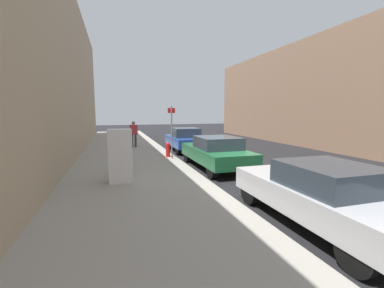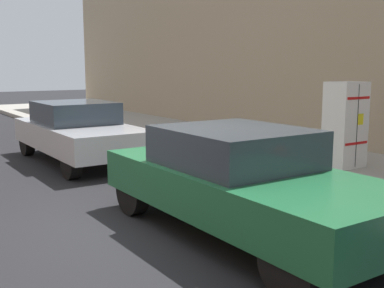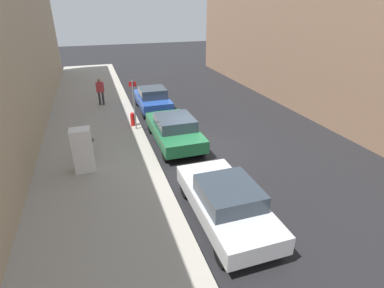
# 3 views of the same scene
# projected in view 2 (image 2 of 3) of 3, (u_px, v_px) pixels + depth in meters

# --- Properties ---
(ground_plane) EXTENTS (80.00, 80.00, 0.00)m
(ground_plane) POSITION_uv_depth(u_px,v_px,m) (149.00, 226.00, 6.70)
(ground_plane) COLOR black
(sidewalk_slab) EXTENTS (4.80, 44.00, 0.16)m
(sidewalk_slab) POSITION_uv_depth(u_px,v_px,m) (356.00, 179.00, 9.14)
(sidewalk_slab) COLOR #9E998E
(sidewalk_slab) RESTS_ON ground
(discarded_refrigerator) EXTENTS (0.75, 0.59, 1.74)m
(discarded_refrigerator) POSITION_uv_depth(u_px,v_px,m) (345.00, 125.00, 9.80)
(discarded_refrigerator) COLOR white
(discarded_refrigerator) RESTS_ON sidewalk_slab
(parked_sedan_silver) EXTENTS (1.82, 4.35, 1.39)m
(parked_sedan_silver) POSITION_uv_depth(u_px,v_px,m) (78.00, 131.00, 11.17)
(parked_sedan_silver) COLOR silver
(parked_sedan_silver) RESTS_ON ground
(parked_sedan_green) EXTENTS (1.88, 4.48, 1.40)m
(parked_sedan_green) POSITION_uv_depth(u_px,v_px,m) (242.00, 180.00, 6.28)
(parked_sedan_green) COLOR #1E6038
(parked_sedan_green) RESTS_ON ground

